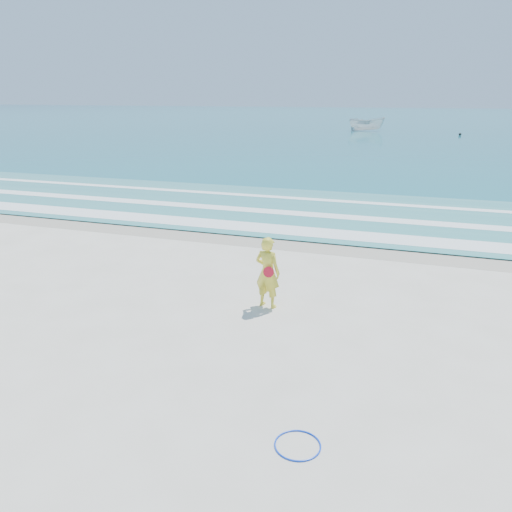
% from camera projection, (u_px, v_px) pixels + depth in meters
% --- Properties ---
extents(ground, '(400.00, 400.00, 0.00)m').
position_uv_depth(ground, '(201.00, 363.00, 10.00)').
color(ground, silver).
rests_on(ground, ground).
extents(wet_sand, '(400.00, 2.40, 0.00)m').
position_uv_depth(wet_sand, '(304.00, 242.00, 18.12)').
color(wet_sand, '#B2A893').
rests_on(wet_sand, ground).
extents(ocean, '(400.00, 190.00, 0.04)m').
position_uv_depth(ocean, '(409.00, 120.00, 104.72)').
color(ocean, '#19727F').
rests_on(ocean, ground).
extents(shallow, '(400.00, 10.00, 0.01)m').
position_uv_depth(shallow, '(329.00, 212.00, 22.62)').
color(shallow, '#59B7AD').
rests_on(shallow, ocean).
extents(foam_near, '(400.00, 1.40, 0.01)m').
position_uv_depth(foam_near, '(312.00, 232.00, 19.28)').
color(foam_near, white).
rests_on(foam_near, shallow).
extents(foam_mid, '(400.00, 0.90, 0.01)m').
position_uv_depth(foam_mid, '(326.00, 215.00, 21.89)').
color(foam_mid, white).
rests_on(foam_mid, shallow).
extents(foam_far, '(400.00, 0.60, 0.01)m').
position_uv_depth(foam_far, '(338.00, 201.00, 24.87)').
color(foam_far, white).
rests_on(foam_far, shallow).
extents(hoop, '(0.81, 0.81, 0.03)m').
position_uv_depth(hoop, '(298.00, 445.00, 7.63)').
color(hoop, blue).
rests_on(hoop, ground).
extents(boat, '(5.28, 2.76, 1.94)m').
position_uv_depth(boat, '(367.00, 124.00, 71.90)').
color(boat, silver).
rests_on(boat, ocean).
extents(buoy, '(0.36, 0.36, 0.36)m').
position_uv_depth(buoy, '(460.00, 134.00, 64.04)').
color(buoy, black).
rests_on(buoy, ocean).
extents(woman, '(0.74, 0.57, 1.83)m').
position_uv_depth(woman, '(268.00, 272.00, 12.39)').
color(woman, yellow).
rests_on(woman, ground).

